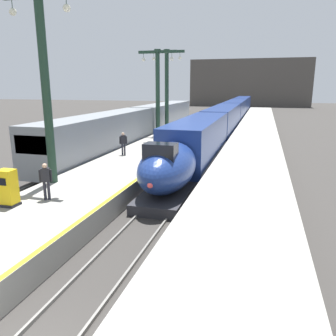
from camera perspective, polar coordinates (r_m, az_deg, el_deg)
platform_left at (r=31.18m, az=-0.85°, el=3.56°), size 4.80×110.00×1.05m
platform_right at (r=29.92m, az=14.19°, el=2.70°), size 4.80×110.00×1.05m
platform_left_safety_stripe at (r=30.53m, az=3.26°, el=4.33°), size 0.20×107.80×0.01m
rail_main_left at (r=33.16m, az=6.00°, el=3.29°), size 0.08×110.00×0.12m
rail_main_right at (r=32.95m, az=8.57°, el=3.14°), size 0.08×110.00×0.12m
rail_secondary_left at (r=35.42m, az=-7.04°, el=3.94°), size 0.08×110.00×0.12m
rail_secondary_right at (r=34.87m, az=-4.76°, el=3.84°), size 0.08×110.00×0.12m
highspeed_train_main at (r=50.79m, az=10.52°, el=8.97°), size 2.92×74.83×3.60m
regional_train_adjacent at (r=36.91m, az=-4.71°, el=7.64°), size 2.85×36.60×3.80m
station_column_mid at (r=18.39m, az=-20.36°, el=15.09°), size 4.00×0.68×9.52m
station_column_far at (r=35.37m, az=-1.78°, el=14.14°), size 4.00×0.68×8.62m
station_column_distant at (r=38.60m, az=-0.22°, el=14.37°), size 4.00×0.68×8.94m
passenger_near_edge at (r=25.14m, az=-7.64°, el=4.45°), size 0.51×0.37×1.69m
passenger_mid_platform at (r=15.97m, az=-20.15°, el=-1.71°), size 0.52×0.36×1.69m
passenger_far_waiting at (r=27.46m, az=-0.21°, el=5.37°), size 0.35×0.53×1.69m
rolling_suitcase at (r=24.93m, az=-3.96°, el=2.86°), size 0.40×0.22×0.98m
ticket_machine_yellow at (r=15.85m, az=-25.67°, el=-3.29°), size 0.76×0.62×1.60m
terminus_back_wall at (r=106.75m, az=13.68°, el=13.95°), size 36.00×2.00×14.00m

